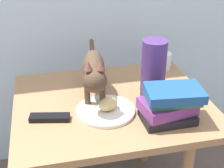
# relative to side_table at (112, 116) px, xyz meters

# --- Properties ---
(side_table) EXTENTS (0.80, 0.66, 0.57)m
(side_table) POSITION_rel_side_table_xyz_m (0.00, 0.00, 0.00)
(side_table) COLOR #9E724C
(side_table) RESTS_ON ground
(plate) EXTENTS (0.23, 0.23, 0.01)m
(plate) POSITION_rel_side_table_xyz_m (-0.04, -0.08, 0.08)
(plate) COLOR silver
(plate) RESTS_ON side_table
(bread_roll) EXTENTS (0.10, 0.09, 0.05)m
(bread_roll) POSITION_rel_side_table_xyz_m (-0.03, -0.08, 0.11)
(bread_roll) COLOR #E0BC7A
(bread_roll) RESTS_ON plate
(cat) EXTENTS (0.13, 0.48, 0.23)m
(cat) POSITION_rel_side_table_xyz_m (-0.07, 0.03, 0.21)
(cat) COLOR #4C3828
(cat) RESTS_ON side_table
(book_stack) EXTENTS (0.23, 0.18, 0.14)m
(book_stack) POSITION_rel_side_table_xyz_m (0.18, -0.18, 0.14)
(book_stack) COLOR black
(book_stack) RESTS_ON side_table
(green_vase) EXTENTS (0.10, 0.10, 0.24)m
(green_vase) POSITION_rel_side_table_xyz_m (0.18, 0.02, 0.20)
(green_vase) COLOR #4C2D72
(green_vase) RESTS_ON side_table
(candle_jar) EXTENTS (0.07, 0.07, 0.08)m
(candle_jar) POSITION_rel_side_table_xyz_m (0.32, 0.25, 0.11)
(candle_jar) COLOR silver
(candle_jar) RESTS_ON side_table
(tv_remote) EXTENTS (0.16, 0.07, 0.02)m
(tv_remote) POSITION_rel_side_table_xyz_m (-0.26, -0.08, 0.08)
(tv_remote) COLOR black
(tv_remote) RESTS_ON side_table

